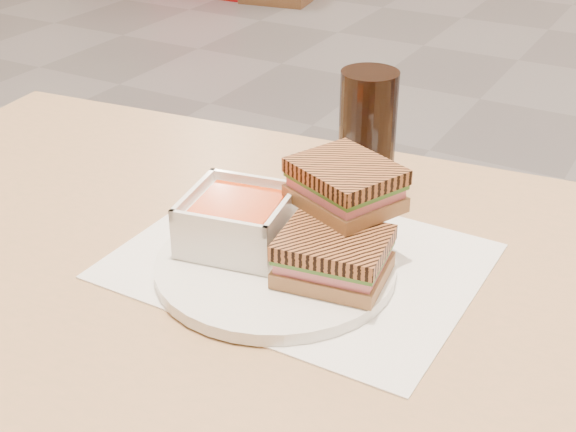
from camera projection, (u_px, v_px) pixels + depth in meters
The scene contains 7 objects.
main_table at pixel (261, 337), 0.97m from camera, with size 1.27×0.83×0.75m.
tray_liner at pixel (299, 261), 0.91m from camera, with size 0.40×0.31×0.00m.
plate at pixel (275, 266), 0.89m from camera, with size 0.27×0.27×0.01m.
soup_bowl at pixel (238, 222), 0.90m from camera, with size 0.13×0.13×0.06m.
panini_lower at pixel (334, 256), 0.84m from camera, with size 0.12×0.11×0.05m.
panini_upper at pixel (345, 185), 0.88m from camera, with size 0.14×0.13×0.05m.
cola_glass at pixel (367, 131), 1.04m from camera, with size 0.08×0.08×0.16m.
Camera 1 is at (0.38, -2.66, 1.24)m, focal length 49.66 mm.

